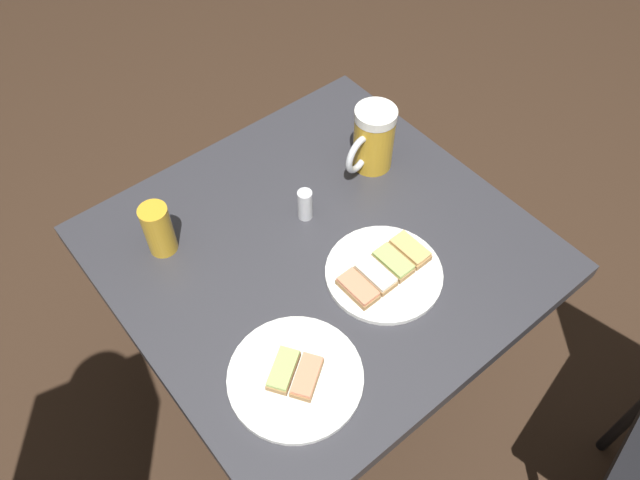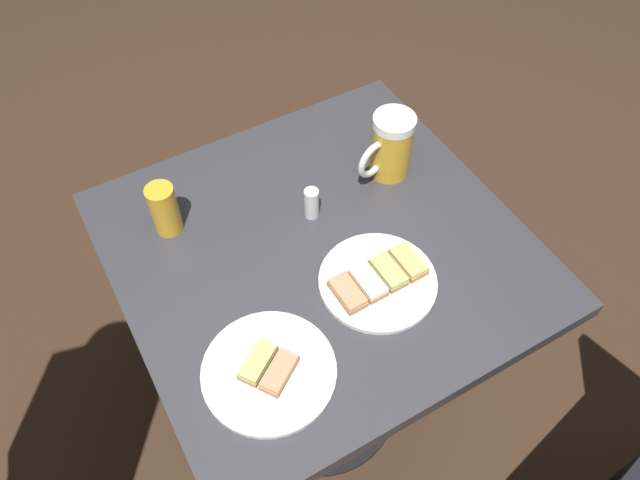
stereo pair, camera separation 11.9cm
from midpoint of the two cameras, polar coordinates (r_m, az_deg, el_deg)
The scene contains 7 objects.
ground_plane at distance 1.85m, azimuth -1.90°, elevation -14.61°, with size 6.00×6.00×0.00m, color #382619.
cafe_table at distance 1.33m, azimuth -2.56°, elevation -4.82°, with size 0.77×0.75×0.74m.
plate_near at distance 1.16m, azimuth 3.01°, elevation -3.12°, with size 0.22×0.22×0.03m.
plate_far at distance 1.06m, azimuth -5.58°, elevation -12.64°, with size 0.23×0.23×0.03m.
beer_mug at distance 1.30m, azimuth 2.24°, elevation 9.11°, with size 0.14×0.09×0.15m.
beer_glass_small at distance 1.21m, azimuth -17.42°, elevation 0.77°, with size 0.06×0.06×0.11m, color gold.
salt_shaker at distance 1.23m, azimuth -4.17°, elevation 3.10°, with size 0.03×0.03×0.07m, color silver.
Camera 1 is at (0.46, 0.56, 1.70)m, focal length 34.73 mm.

